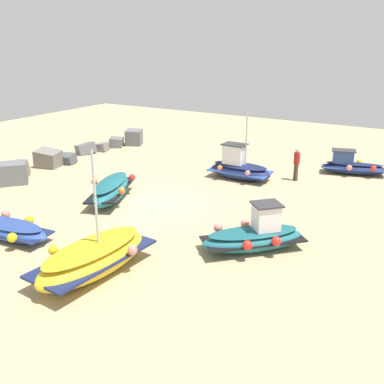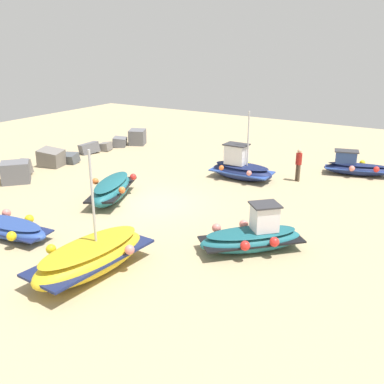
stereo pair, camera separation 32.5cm
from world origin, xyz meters
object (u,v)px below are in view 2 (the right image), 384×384
object	(u,v)px
fishing_boat_4	(253,236)
fishing_boat_5	(10,228)
person_walking	(299,163)
fishing_boat_3	(355,167)
fishing_boat_0	(91,257)
fishing_boat_2	(241,168)
fishing_boat_1	(112,189)

from	to	relation	value
fishing_boat_4	fishing_boat_5	bearing A→B (deg)	159.77
fishing_boat_5	person_walking	size ratio (longest dim) A/B	2.08
fishing_boat_3	fishing_boat_5	bearing A→B (deg)	43.41
person_walking	fishing_boat_0	bearing A→B (deg)	-158.60
fishing_boat_2	fishing_boat_4	world-z (taller)	fishing_boat_2
fishing_boat_5	fishing_boat_1	bearing A→B (deg)	78.44
person_walking	fishing_boat_5	bearing A→B (deg)	-177.14
fishing_boat_3	fishing_boat_1	bearing A→B (deg)	33.99
fishing_boat_1	fishing_boat_2	xyz separation A→B (m)	(6.10, -3.64, 0.07)
fishing_boat_1	person_walking	bearing A→B (deg)	116.08
fishing_boat_3	fishing_boat_4	size ratio (longest dim) A/B	1.02
fishing_boat_2	fishing_boat_5	distance (m)	11.99
fishing_boat_0	fishing_boat_3	xyz separation A→B (m)	(15.59, -4.67, -0.11)
fishing_boat_3	fishing_boat_5	world-z (taller)	fishing_boat_3
fishing_boat_0	fishing_boat_5	bearing A→B (deg)	-90.22
fishing_boat_4	fishing_boat_3	bearing A→B (deg)	39.61
fishing_boat_0	fishing_boat_5	distance (m)	4.57
fishing_boat_2	fishing_boat_0	bearing A→B (deg)	91.93
fishing_boat_0	fishing_boat_1	size ratio (longest dim) A/B	1.08
fishing_boat_0	fishing_boat_5	xyz separation A→B (m)	(0.35, 4.55, -0.21)
fishing_boat_1	fishing_boat_2	world-z (taller)	fishing_boat_2
fishing_boat_1	person_walking	xyz separation A→B (m)	(7.37, -6.35, 0.47)
fishing_boat_2	person_walking	size ratio (longest dim) A/B	2.13
fishing_boat_4	person_walking	distance (m)	8.74
fishing_boat_3	person_walking	world-z (taller)	person_walking
fishing_boat_1	fishing_boat_5	world-z (taller)	fishing_boat_1
fishing_boat_0	fishing_boat_4	bearing A→B (deg)	143.06
fishing_boat_3	fishing_boat_4	distance (m)	11.40
fishing_boat_1	fishing_boat_3	world-z (taller)	fishing_boat_3
fishing_boat_3	person_walking	size ratio (longest dim) A/B	2.11
fishing_boat_0	person_walking	size ratio (longest dim) A/B	2.54
fishing_boat_1	fishing_boat_5	size ratio (longest dim) A/B	1.13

